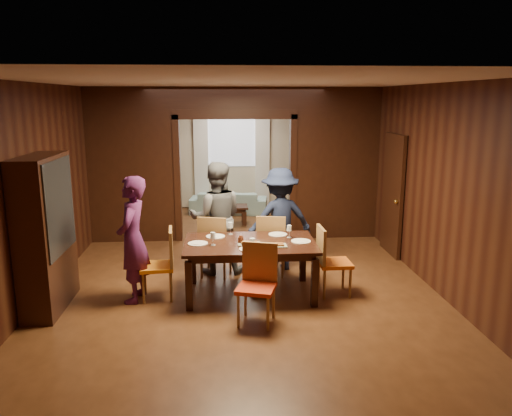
{
  "coord_description": "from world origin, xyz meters",
  "views": [
    {
      "loc": [
        -0.28,
        -7.82,
        2.69
      ],
      "look_at": [
        0.25,
        -0.4,
        1.05
      ],
      "focal_mm": 35.0,
      "sensor_mm": 36.0,
      "label": 1
    }
  ],
  "objects": [
    {
      "name": "chair_left",
      "position": [
        -1.17,
        -1.29,
        0.48
      ],
      "size": [
        0.48,
        0.48,
        0.97
      ],
      "primitive_type": null,
      "rotation": [
        0.0,
        0.0,
        -1.48
      ],
      "color": "orange",
      "rests_on": "floor"
    },
    {
      "name": "door_right",
      "position": [
        2.7,
        0.5,
        1.05
      ],
      "size": [
        0.06,
        0.9,
        2.1
      ],
      "primitive_type": "cube",
      "color": "black",
      "rests_on": "floor"
    },
    {
      "name": "wineglass_far",
      "position": [
        -0.15,
        -0.84,
        0.85
      ],
      "size": [
        0.08,
        0.08,
        0.18
      ],
      "primitive_type": null,
      "color": "silver",
      "rests_on": "dining_table"
    },
    {
      "name": "dining_table",
      "position": [
        0.11,
        -1.25,
        0.38
      ],
      "size": [
        1.8,
        1.12,
        0.76
      ],
      "primitive_type": "cube",
      "color": "black",
      "rests_on": "floor"
    },
    {
      "name": "plate_near",
      "position": [
        0.08,
        -1.6,
        0.77
      ],
      "size": [
        0.27,
        0.27,
        0.01
      ],
      "primitive_type": "cylinder",
      "color": "silver",
      "rests_on": "dining_table"
    },
    {
      "name": "plate_far_r",
      "position": [
        0.53,
        -0.91,
        0.77
      ],
      "size": [
        0.27,
        0.27,
        0.01
      ],
      "primitive_type": "cylinder",
      "color": "silver",
      "rests_on": "dining_table"
    },
    {
      "name": "sofa",
      "position": [
        -0.1,
        3.85,
        0.26
      ],
      "size": [
        1.88,
        0.92,
        0.53
      ],
      "primitive_type": "imported",
      "rotation": [
        0.0,
        0.0,
        3.02
      ],
      "color": "#97C5C6",
      "rests_on": "floor"
    },
    {
      "name": "wineglass_right",
      "position": [
        0.67,
        -1.06,
        0.85
      ],
      "size": [
        0.08,
        0.08,
        0.18
      ],
      "primitive_type": null,
      "color": "silver",
      "rests_on": "dining_table"
    },
    {
      "name": "plate_right",
      "position": [
        0.81,
        -1.28,
        0.77
      ],
      "size": [
        0.27,
        0.27,
        0.01
      ],
      "primitive_type": "cylinder",
      "color": "white",
      "rests_on": "dining_table"
    },
    {
      "name": "platter_a",
      "position": [
        0.09,
        -1.36,
        0.78
      ],
      "size": [
        0.3,
        0.2,
        0.04
      ],
      "primitive_type": "cube",
      "color": "gray",
      "rests_on": "dining_table"
    },
    {
      "name": "chair_far_l",
      "position": [
        -0.37,
        -0.45,
        0.48
      ],
      "size": [
        0.54,
        0.54,
        0.97
      ],
      "primitive_type": null,
      "rotation": [
        0.0,
        0.0,
        2.87
      ],
      "color": "#D35813",
      "rests_on": "floor"
    },
    {
      "name": "platter_b",
      "position": [
        0.43,
        -1.47,
        0.78
      ],
      "size": [
        0.3,
        0.2,
        0.04
      ],
      "primitive_type": "cube",
      "color": "gray",
      "rests_on": "dining_table"
    },
    {
      "name": "curtain_right",
      "position": [
        0.75,
        4.4,
        1.25
      ],
      "size": [
        0.35,
        0.06,
        2.4
      ],
      "primitive_type": "cube",
      "color": "white",
      "rests_on": "back_wall"
    },
    {
      "name": "ceiling",
      "position": [
        0.0,
        0.0,
        2.9
      ],
      "size": [
        5.5,
        9.0,
        0.02
      ],
      "primitive_type": "cube",
      "color": "silver",
      "rests_on": "room_walls"
    },
    {
      "name": "plate_far_l",
      "position": [
        -0.37,
        -0.95,
        0.77
      ],
      "size": [
        0.27,
        0.27,
        0.01
      ],
      "primitive_type": "cylinder",
      "color": "white",
      "rests_on": "dining_table"
    },
    {
      "name": "tumbler",
      "position": [
        0.12,
        -1.55,
        0.83
      ],
      "size": [
        0.07,
        0.07,
        0.14
      ],
      "primitive_type": "cylinder",
      "color": "silver",
      "rests_on": "dining_table"
    },
    {
      "name": "room_walls",
      "position": [
        0.0,
        1.89,
        1.51
      ],
      "size": [
        5.52,
        9.01,
        2.9
      ],
      "color": "black",
      "rests_on": "floor"
    },
    {
      "name": "window_far",
      "position": [
        0.0,
        4.44,
        1.7
      ],
      "size": [
        1.2,
        0.03,
        1.3
      ],
      "primitive_type": "cube",
      "color": "silver",
      "rests_on": "back_wall"
    },
    {
      "name": "floor",
      "position": [
        0.0,
        0.0,
        0.0
      ],
      "size": [
        9.0,
        9.0,
        0.0
      ],
      "primitive_type": "plane",
      "color": "#4D2A15",
      "rests_on": "ground"
    },
    {
      "name": "person_grey",
      "position": [
        -0.36,
        -0.3,
        0.88
      ],
      "size": [
        0.86,
        0.68,
        1.75
      ],
      "primitive_type": "imported",
      "rotation": [
        0.0,
        0.0,
        3.16
      ],
      "color": "#4E4F55",
      "rests_on": "floor"
    },
    {
      "name": "hutch",
      "position": [
        -2.53,
        -1.5,
        1.0
      ],
      "size": [
        0.4,
        1.2,
        2.0
      ],
      "primitive_type": "cube",
      "color": "black",
      "rests_on": "floor"
    },
    {
      "name": "coffee_table",
      "position": [
        -0.11,
        2.79,
        0.2
      ],
      "size": [
        0.8,
        0.5,
        0.4
      ],
      "primitive_type": "cube",
      "color": "black",
      "rests_on": "floor"
    },
    {
      "name": "condiment_jar",
      "position": [
        -0.02,
        -1.3,
        0.82
      ],
      "size": [
        0.08,
        0.08,
        0.11
      ],
      "primitive_type": null,
      "color": "#461D10",
      "rests_on": "dining_table"
    },
    {
      "name": "chair_far_r",
      "position": [
        0.49,
        -0.45,
        0.48
      ],
      "size": [
        0.51,
        0.51,
        0.97
      ],
      "primitive_type": null,
      "rotation": [
        0.0,
        0.0,
        2.97
      ],
      "color": "orange",
      "rests_on": "floor"
    },
    {
      "name": "chair_near",
      "position": [
        0.13,
        -2.17,
        0.48
      ],
      "size": [
        0.55,
        0.55,
        0.97
      ],
      "primitive_type": null,
      "rotation": [
        0.0,
        0.0,
        -0.29
      ],
      "color": "red",
      "rests_on": "floor"
    },
    {
      "name": "serving_bowl",
      "position": [
        0.25,
        -1.21,
        0.8
      ],
      "size": [
        0.3,
        0.3,
        0.07
      ],
      "primitive_type": "imported",
      "color": "black",
      "rests_on": "dining_table"
    },
    {
      "name": "person_navy",
      "position": [
        0.64,
        -0.2,
        0.82
      ],
      "size": [
        1.15,
        0.78,
        1.63
      ],
      "primitive_type": "imported",
      "rotation": [
        0.0,
        0.0,
        3.32
      ],
      "color": "#171E39",
      "rests_on": "floor"
    },
    {
      "name": "chair_right",
      "position": [
        1.28,
        -1.32,
        0.48
      ],
      "size": [
        0.45,
        0.45,
        0.97
      ],
      "primitive_type": null,
      "rotation": [
        0.0,
        0.0,
        1.6
      ],
      "color": "#DB5F14",
      "rests_on": "floor"
    },
    {
      "name": "plate_left",
      "position": [
        -0.61,
        -1.29,
        0.77
      ],
      "size": [
        0.27,
        0.27,
        0.01
      ],
      "primitive_type": "cylinder",
      "color": "silver",
      "rests_on": "dining_table"
    },
    {
      "name": "person_purple",
      "position": [
        -1.46,
        -1.33,
        0.85
      ],
      "size": [
        0.47,
        0.66,
        1.71
      ],
      "primitive_type": "imported",
      "rotation": [
        0.0,
        0.0,
        -1.68
      ],
      "color": "#4D1A4A",
      "rests_on": "floor"
    },
    {
      "name": "curtain_left",
      "position": [
        -0.75,
        4.4,
        1.25
      ],
      "size": [
        0.35,
        0.06,
        2.4
      ],
      "primitive_type": "cube",
      "color": "white",
      "rests_on": "back_wall"
    },
    {
      "name": "wineglass_left",
      "position": [
        -0.4,
        -1.37,
        0.85
      ],
      "size": [
        0.08,
        0.08,
        0.18
      ],
      "primitive_type": null,
      "color": "silver",
      "rests_on": "dining_table"
    }
  ]
}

